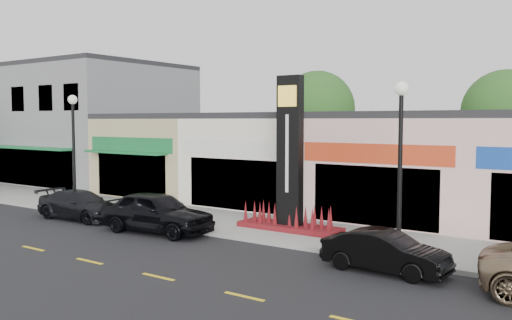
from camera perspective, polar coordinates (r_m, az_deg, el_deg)
The scene contains 15 objects.
ground at distance 20.02m, azimuth -10.29°, elevation -8.64°, with size 120.00×120.00×0.00m, color black.
sidewalk at distance 23.22m, azimuth -2.66°, elevation -6.60°, with size 52.00×4.30×0.15m, color gray.
curb at distance 21.50m, azimuth -6.32°, elevation -7.50°, with size 52.00×0.20×0.15m, color gray.
building_grey_2story at distance 40.62m, azimuth -17.00°, elevation 3.63°, with size 12.00×10.95×8.30m.
shop_beige at distance 33.76m, azimuth -6.87°, elevation 0.74°, with size 7.00×10.85×4.80m.
shop_cream at distance 29.62m, azimuth 3.36°, elevation 0.27°, with size 7.00×10.01×4.80m.
shop_pink_w at distance 26.68m, azimuth 16.32°, elevation -0.32°, with size 7.00×10.01×4.80m.
tree_rear_west at distance 37.77m, azimuth 6.45°, elevation 5.39°, with size 5.20×5.20×7.83m.
tree_rear_mid at distance 33.81m, azimuth 24.75°, elevation 4.60°, with size 4.80×4.80×7.29m.
lamp_west_near at distance 27.24m, azimuth -18.66°, elevation 1.99°, with size 0.44×0.44×5.47m.
lamp_east_near at distance 17.33m, azimuth 14.95°, elevation 0.92°, with size 0.44×0.44×5.47m.
pylon_sign at distance 21.10m, azimuth 3.57°, elevation -1.66°, with size 4.20×1.30×6.00m.
car_dark_sedan at distance 25.54m, azimuth -18.02°, elevation -4.53°, with size 4.41×1.79×1.28m, color black.
car_black_sedan at distance 21.76m, azimuth -10.43°, elevation -5.41°, with size 4.79×1.93×1.63m, color black.
car_black_conv at distance 16.40m, azimuth 13.46°, elevation -9.38°, with size 3.69×1.29×1.22m, color black.
Camera 1 is at (13.80, -13.81, 4.43)m, focal length 38.00 mm.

